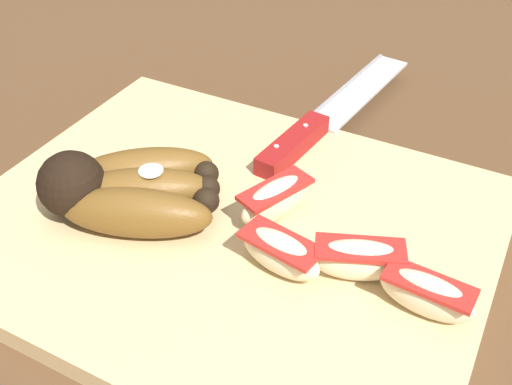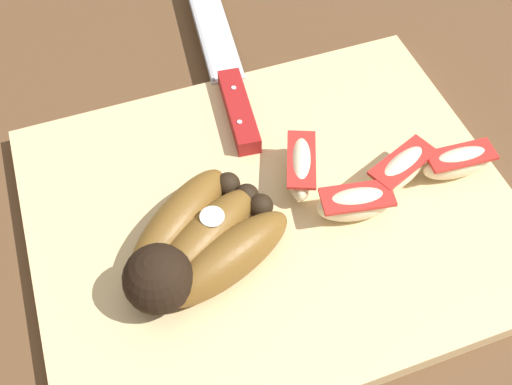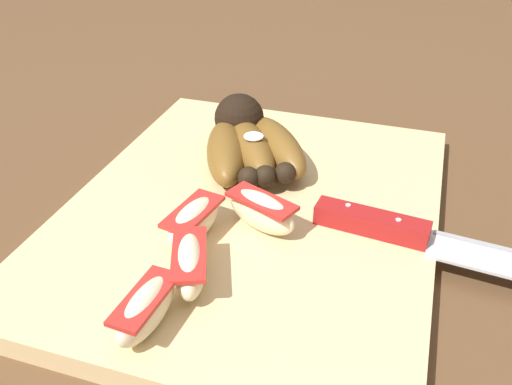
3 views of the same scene
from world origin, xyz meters
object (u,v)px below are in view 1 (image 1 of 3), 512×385
Objects in this scene: chefs_knife at (318,124)px; apple_wedge_extra at (275,200)px; apple_wedge_middle at (359,259)px; banana_bunch at (127,190)px; apple_wedge_far at (427,294)px; apple_wedge_near at (280,253)px.

apple_wedge_extra reaches higher than chefs_knife.
apple_wedge_middle reaches higher than chefs_knife.
chefs_knife is at bearing -115.06° from banana_bunch.
banana_bunch reaches higher than apple_wedge_middle.
banana_bunch is 0.25m from apple_wedge_far.
apple_wedge_middle is 0.05m from apple_wedge_far.
apple_wedge_far is at bearing -178.35° from banana_bunch.
banana_bunch is 0.12m from apple_wedge_extra.
apple_wedge_extra is at bearing -20.86° from apple_wedge_middle.
banana_bunch is at bearing 64.94° from chefs_knife.
apple_wedge_middle is at bearing -159.53° from apple_wedge_near.
apple_wedge_middle is 1.09× the size of apple_wedge_far.
banana_bunch is 2.04× the size of apple_wedge_middle.
apple_wedge_far is at bearing 169.13° from apple_wedge_middle.
chefs_knife is 3.99× the size of apple_wedge_near.
apple_wedge_near is 0.11m from apple_wedge_far.
chefs_knife is 0.20m from apple_wedge_near.
banana_bunch is at bearing 23.84° from apple_wedge_extra.
banana_bunch is at bearing -1.13° from apple_wedge_near.
apple_wedge_far is (-0.11, -0.01, 0.00)m from apple_wedge_near.
apple_wedge_extra is (-0.11, -0.05, -0.00)m from banana_bunch.
chefs_knife is 3.77× the size of apple_wedge_middle.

